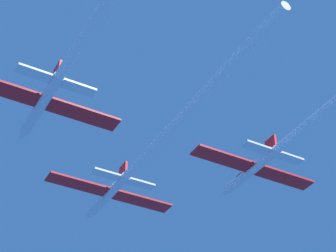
{
  "coord_description": "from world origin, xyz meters",
  "views": [
    {
      "loc": [
        -29.72,
        -73.36,
        -45.87
      ],
      "look_at": [
        0.39,
        -18.85,
        0.4
      ],
      "focal_mm": 67.33,
      "sensor_mm": 36.0,
      "label": 1
    }
  ],
  "objects": [
    {
      "name": "jet_right_wing",
      "position": [
        15.74,
        -28.8,
        0.89
      ],
      "size": [
        18.98,
        52.96,
        3.14
      ],
      "color": "white"
    },
    {
      "name": "jet_lead",
      "position": [
        0.79,
        -12.99,
        0.21
      ],
      "size": [
        18.98,
        49.88,
        3.14
      ],
      "color": "white"
    },
    {
      "name": "jet_left_wing",
      "position": [
        -14.81,
        -28.69,
        0.17
      ],
      "size": [
        18.98,
        50.95,
        3.14
      ],
      "color": "white"
    }
  ]
}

